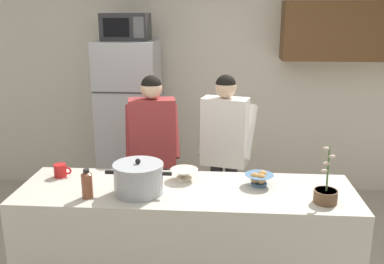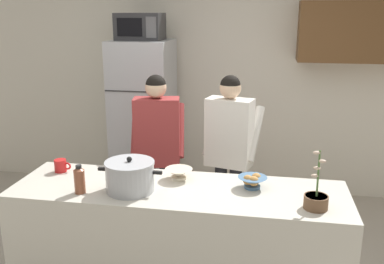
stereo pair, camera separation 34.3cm
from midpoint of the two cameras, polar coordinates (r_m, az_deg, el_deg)
The scene contains 12 objects.
back_wall_unit at distance 5.04m, azimuth 7.98°, elevation 7.45°, with size 6.00×0.48×2.60m.
kitchen_island at distance 3.21m, azimuth 1.39°, elevation -15.06°, with size 2.31×0.68×0.92m, color beige.
refrigerator at distance 4.88m, azimuth -4.39°, elevation 1.44°, with size 0.64×0.68×1.79m.
microwave at distance 4.71m, azimuth -4.73°, elevation 13.69°, with size 0.48×0.37×0.28m.
person_near_pot at distance 3.84m, azimuth -2.08°, elevation -1.34°, with size 0.53×0.47×1.57m.
person_by_sink at distance 3.84m, azimuth 7.50°, elevation -1.44°, with size 0.55×0.50×1.57m.
cooking_pot at distance 2.93m, azimuth -4.88°, elevation -5.89°, with size 0.45×0.34×0.24m.
coffee_mug at distance 3.38m, azimuth -14.18°, elevation -4.38°, with size 0.13×0.09×0.10m.
bread_bowl at distance 3.04m, azimuth 11.22°, elevation -6.43°, with size 0.20×0.20×0.10m.
empty_bowl at distance 3.13m, azimuth 1.38°, elevation -5.51°, with size 0.20×0.20×0.08m.
bottle_near_edge at distance 2.95m, azimuth -11.43°, elevation -6.21°, with size 0.07×0.07×0.20m.
potted_orchid at distance 2.85m, azimuth 19.44°, elevation -8.45°, with size 0.15×0.15×0.38m.
Camera 2 is at (0.58, -2.70, 2.11)m, focal length 40.42 mm.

